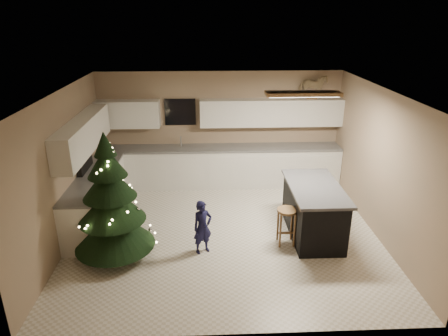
{
  "coord_description": "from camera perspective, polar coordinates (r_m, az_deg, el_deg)",
  "views": [
    {
      "loc": [
        -0.3,
        -6.43,
        3.8
      ],
      "look_at": [
        0.0,
        0.35,
        1.15
      ],
      "focal_mm": 32.0,
      "sensor_mm": 36.0,
      "label": 1
    }
  ],
  "objects": [
    {
      "name": "ground_plane",
      "position": [
        7.47,
        0.12,
        -9.23
      ],
      "size": [
        5.5,
        5.5,
        0.0
      ],
      "primitive_type": "plane",
      "color": "silver"
    },
    {
      "name": "room_shell",
      "position": [
        6.76,
        0.33,
        3.67
      ],
      "size": [
        5.52,
        5.02,
        2.61
      ],
      "color": "gray",
      "rests_on": "ground_plane"
    },
    {
      "name": "cabinetry",
      "position": [
        8.65,
        -6.41,
        0.62
      ],
      "size": [
        5.5,
        3.2,
        2.0
      ],
      "color": "silver",
      "rests_on": "ground_plane"
    },
    {
      "name": "island",
      "position": [
        7.39,
        12.63,
        -5.91
      ],
      "size": [
        0.9,
        1.7,
        0.95
      ],
      "color": "black",
      "rests_on": "ground_plane"
    },
    {
      "name": "bar_stool",
      "position": [
        7.01,
        8.95,
        -7.06
      ],
      "size": [
        0.35,
        0.35,
        0.66
      ],
      "rotation": [
        0.0,
        0.0,
        0.42
      ],
      "color": "brown",
      "rests_on": "ground_plane"
    },
    {
      "name": "christmas_tree",
      "position": [
        6.67,
        -15.76,
        -5.48
      ],
      "size": [
        1.35,
        1.3,
        2.15
      ],
      "rotation": [
        0.0,
        0.0,
        -0.08
      ],
      "color": "#3F2816",
      "rests_on": "ground_plane"
    },
    {
      "name": "toddler",
      "position": [
        6.72,
        -3.08,
        -8.44
      ],
      "size": [
        0.41,
        0.36,
        0.94
      ],
      "primitive_type": "imported",
      "rotation": [
        0.0,
        0.0,
        0.48
      ],
      "color": "#111133",
      "rests_on": "ground_plane"
    },
    {
      "name": "rocking_horse",
      "position": [
        9.19,
        12.56,
        11.31
      ],
      "size": [
        0.64,
        0.34,
        0.54
      ],
      "rotation": [
        0.0,
        0.0,
        1.47
      ],
      "color": "brown",
      "rests_on": "cabinetry"
    }
  ]
}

